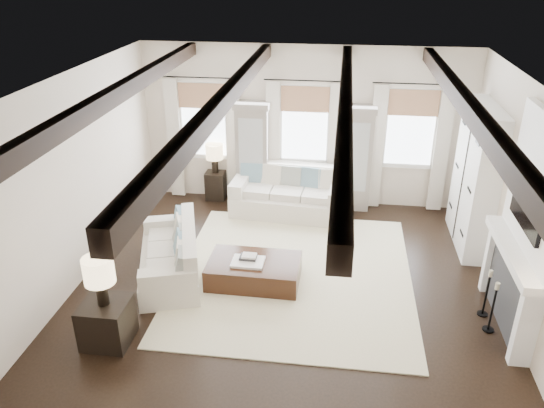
# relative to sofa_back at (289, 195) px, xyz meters

# --- Properties ---
(ground) EXTENTS (7.50, 7.50, 0.00)m
(ground) POSITION_rel_sofa_back_xyz_m (0.24, -3.12, -0.38)
(ground) COLOR black
(ground) RESTS_ON ground
(room_shell) EXTENTS (6.54, 7.54, 3.22)m
(room_shell) POSITION_rel_sofa_back_xyz_m (0.98, -2.23, 1.51)
(room_shell) COLOR silver
(room_shell) RESTS_ON ground
(area_rug) EXTENTS (3.75, 4.15, 0.02)m
(area_rug) POSITION_rel_sofa_back_xyz_m (0.33, -2.28, -0.37)
(area_rug) COLOR beige
(area_rug) RESTS_ON ground
(sofa_back) EXTENTS (2.27, 1.16, 0.94)m
(sofa_back) POSITION_rel_sofa_back_xyz_m (0.00, 0.00, 0.00)
(sofa_back) COLOR silver
(sofa_back) RESTS_ON ground
(sofa_left) EXTENTS (1.42, 2.12, 0.84)m
(sofa_left) POSITION_rel_sofa_back_xyz_m (-1.59, -2.53, -0.04)
(sofa_left) COLOR silver
(sofa_left) RESTS_ON ground
(ottoman) EXTENTS (1.45, 0.92, 0.38)m
(ottoman) POSITION_rel_sofa_back_xyz_m (-0.28, -2.56, -0.19)
(ottoman) COLOR black
(ottoman) RESTS_ON ground
(tray) EXTENTS (0.51, 0.39, 0.04)m
(tray) POSITION_rel_sofa_back_xyz_m (-0.36, -2.62, 0.01)
(tray) COLOR white
(tray) RESTS_ON ottoman
(book_lower) EXTENTS (0.26, 0.20, 0.04)m
(book_lower) POSITION_rel_sofa_back_xyz_m (-0.37, -2.55, 0.05)
(book_lower) COLOR #262628
(book_lower) RESTS_ON tray
(book_upper) EXTENTS (0.22, 0.17, 0.03)m
(book_upper) POSITION_rel_sofa_back_xyz_m (-0.35, -2.56, 0.09)
(book_upper) COLOR beige
(book_upper) RESTS_ON book_lower
(side_table_front) EXTENTS (0.61, 0.61, 0.61)m
(side_table_front) POSITION_rel_sofa_back_xyz_m (-1.98, -4.22, -0.08)
(side_table_front) COLOR black
(side_table_front) RESTS_ON ground
(lamp_front) EXTENTS (0.40, 0.40, 0.68)m
(lamp_front) POSITION_rel_sofa_back_xyz_m (-1.98, -4.22, 0.69)
(lamp_front) COLOR black
(lamp_front) RESTS_ON side_table_front
(side_table_back) EXTENTS (0.40, 0.40, 0.60)m
(side_table_back) POSITION_rel_sofa_back_xyz_m (-1.60, 0.47, -0.08)
(side_table_back) COLOR black
(side_table_back) RESTS_ON ground
(lamp_back) EXTENTS (0.36, 0.36, 0.61)m
(lamp_back) POSITION_rel_sofa_back_xyz_m (-1.60, 0.47, 0.63)
(lamp_back) COLOR black
(lamp_back) RESTS_ON side_table_back
(candlestick_near) EXTENTS (0.16, 0.16, 0.78)m
(candlestick_near) POSITION_rel_sofa_back_xyz_m (3.14, -3.31, -0.06)
(candlestick_near) COLOR black
(candlestick_near) RESTS_ON ground
(candlestick_far) EXTENTS (0.15, 0.15, 0.75)m
(candlestick_far) POSITION_rel_sofa_back_xyz_m (3.14, -2.96, -0.07)
(candlestick_far) COLOR black
(candlestick_far) RESTS_ON ground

